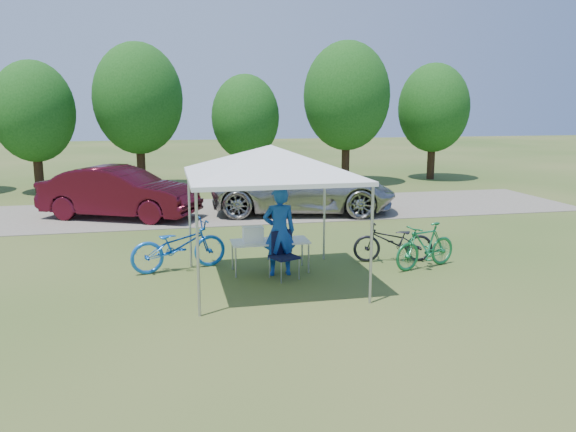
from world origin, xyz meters
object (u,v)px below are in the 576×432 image
(bike_dark, at_px, (393,241))
(minivan, at_px, (303,187))
(sedan, at_px, (120,192))
(bike_green, at_px, (425,246))
(cyclist, at_px, (279,231))
(folding_table, at_px, (270,243))
(folding_chair, at_px, (283,250))
(bike_blue, at_px, (179,245))
(cooler, at_px, (253,234))

(bike_dark, distance_m, minivan, 6.27)
(bike_dark, xyz_separation_m, sedan, (-6.36, 6.49, 0.35))
(bike_green, relative_size, minivan, 0.27)
(bike_green, bearing_deg, cyclist, -111.26)
(folding_table, bearing_deg, bike_dark, 2.95)
(folding_chair, bearing_deg, bike_green, -21.91)
(cyclist, distance_m, bike_blue, 2.21)
(bike_blue, bearing_deg, minivan, -49.73)
(folding_chair, bearing_deg, cooler, 117.32)
(folding_chair, distance_m, bike_blue, 2.28)
(folding_chair, height_order, cooler, cooler)
(cooler, relative_size, sedan, 0.09)
(bike_green, relative_size, sedan, 0.34)
(folding_table, relative_size, sedan, 0.33)
(bike_blue, height_order, bike_green, bike_blue)
(bike_green, distance_m, minivan, 6.93)
(folding_chair, height_order, sedan, sedan)
(bike_blue, bearing_deg, bike_green, -115.00)
(cooler, relative_size, bike_blue, 0.21)
(folding_chair, height_order, bike_green, bike_green)
(bike_blue, bearing_deg, cooler, -122.93)
(folding_table, distance_m, bike_dark, 2.85)
(folding_chair, distance_m, cyclist, 0.40)
(cyclist, bearing_deg, bike_dark, -169.83)
(cyclist, bearing_deg, folding_chair, 103.29)
(folding_chair, relative_size, cooler, 2.22)
(bike_blue, distance_m, minivan, 7.20)
(folding_table, xyz_separation_m, bike_blue, (-1.88, 0.51, -0.08))
(cyclist, height_order, sedan, cyclist)
(minivan, distance_m, sedan, 5.82)
(minivan, bearing_deg, bike_blue, 155.46)
(minivan, bearing_deg, folding_table, 171.13)
(cooler, height_order, minivan, minivan)
(bike_green, height_order, bike_dark, bike_green)
(bike_blue, height_order, sedan, sedan)
(sedan, bearing_deg, folding_table, -127.03)
(cyclist, bearing_deg, minivan, -106.66)
(bike_green, bearing_deg, minivan, 170.68)
(cyclist, xyz_separation_m, bike_green, (3.18, -0.19, -0.43))
(cooler, distance_m, sedan, 7.35)
(folding_table, relative_size, minivan, 0.27)
(cooler, bearing_deg, minivan, 67.47)
(bike_green, bearing_deg, sedan, -153.94)
(minivan, height_order, sedan, minivan)
(bike_dark, relative_size, minivan, 0.30)
(folding_table, distance_m, sedan, 7.51)
(folding_table, xyz_separation_m, bike_green, (3.32, -0.47, -0.13))
(minivan, bearing_deg, bike_green, -160.58)
(folding_table, distance_m, minivan, 6.78)
(cyclist, height_order, minivan, cyclist)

